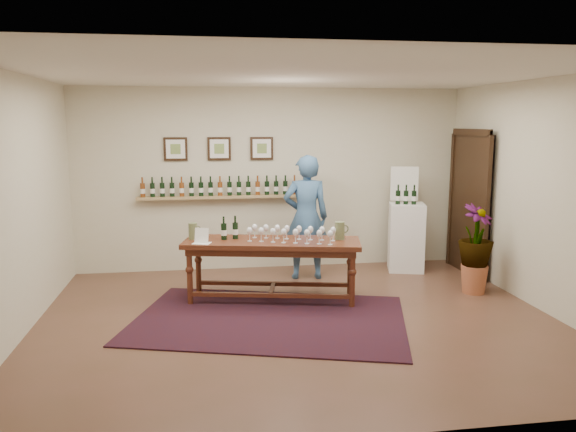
{
  "coord_description": "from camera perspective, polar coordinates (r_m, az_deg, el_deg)",
  "views": [
    {
      "loc": [
        -1.07,
        -6.14,
        2.27
      ],
      "look_at": [
        0.0,
        0.8,
        1.1
      ],
      "focal_mm": 35.0,
      "sensor_mm": 36.0,
      "label": 1
    }
  ],
  "objects": [
    {
      "name": "display_pedestal",
      "position": [
        8.88,
        11.91,
        -2.1
      ],
      "size": [
        0.64,
        0.64,
        1.04
      ],
      "primitive_type": "cube",
      "rotation": [
        0.0,
        0.0,
        -0.26
      ],
      "color": "white",
      "rests_on": "ground"
    },
    {
      "name": "table_bottles",
      "position": [
        7.23,
        -5.96,
        -1.11
      ],
      "size": [
        0.34,
        0.26,
        0.32
      ],
      "primitive_type": null,
      "rotation": [
        0.0,
        0.0,
        -0.35
      ],
      "color": "black",
      "rests_on": "tasting_table"
    },
    {
      "name": "room_shell",
      "position": [
        8.69,
        12.82,
        1.62
      ],
      "size": [
        6.0,
        6.0,
        6.0
      ],
      "color": "beige",
      "rests_on": "ground"
    },
    {
      "name": "pedestal_bottles",
      "position": [
        8.71,
        11.9,
        2.15
      ],
      "size": [
        0.31,
        0.15,
        0.3
      ],
      "primitive_type": null,
      "rotation": [
        0.0,
        0.0,
        -0.26
      ],
      "color": "black",
      "rests_on": "display_pedestal"
    },
    {
      "name": "rug",
      "position": [
        6.65,
        -1.88,
        -10.43
      ],
      "size": [
        3.56,
        2.86,
        0.02
      ],
      "primitive_type": "cube",
      "rotation": [
        0.0,
        0.0,
        -0.29
      ],
      "color": "#49130D",
      "rests_on": "ground"
    },
    {
      "name": "ground",
      "position": [
        6.64,
        1.07,
        -10.55
      ],
      "size": [
        6.0,
        6.0,
        0.0
      ],
      "primitive_type": "plane",
      "color": "brown",
      "rests_on": "ground"
    },
    {
      "name": "menu_card",
      "position": [
        7.05,
        -8.77,
        -1.97
      ],
      "size": [
        0.25,
        0.21,
        0.19
      ],
      "primitive_type": "cube",
      "rotation": [
        0.0,
        0.0,
        -0.34
      ],
      "color": "white",
      "rests_on": "tasting_table"
    },
    {
      "name": "tasting_table",
      "position": [
        7.18,
        -1.64,
        -3.4
      ],
      "size": [
        2.33,
        1.16,
        0.79
      ],
      "rotation": [
        0.0,
        0.0,
        -0.21
      ],
      "color": "#4E2013",
      "rests_on": "ground"
    },
    {
      "name": "pitcher_left",
      "position": [
        7.3,
        -9.63,
        -1.52
      ],
      "size": [
        0.17,
        0.17,
        0.21
      ],
      "primitive_type": null,
      "rotation": [
        0.0,
        0.0,
        -0.29
      ],
      "color": "#5E6840",
      "rests_on": "tasting_table"
    },
    {
      "name": "person",
      "position": [
        8.16,
        1.85,
        -0.15
      ],
      "size": [
        0.68,
        0.47,
        1.82
      ],
      "primitive_type": "imported",
      "rotation": [
        0.0,
        0.0,
        3.09
      ],
      "color": "#3C638D",
      "rests_on": "ground"
    },
    {
      "name": "pitcher_right",
      "position": [
        7.21,
        5.28,
        -1.49
      ],
      "size": [
        0.17,
        0.17,
        0.23
      ],
      "primitive_type": null,
      "rotation": [
        0.0,
        0.0,
        -0.18
      ],
      "color": "#5E6840",
      "rests_on": "tasting_table"
    },
    {
      "name": "table_glasses",
      "position": [
        7.08,
        0.35,
        -1.82
      ],
      "size": [
        1.38,
        0.77,
        0.19
      ],
      "primitive_type": null,
      "rotation": [
        0.0,
        0.0,
        -0.35
      ],
      "color": "white",
      "rests_on": "tasting_table"
    },
    {
      "name": "potted_plant",
      "position": [
        7.91,
        18.52,
        -3.19
      ],
      "size": [
        0.76,
        0.76,
        1.04
      ],
      "rotation": [
        0.0,
        0.0,
        0.6
      ],
      "color": "#AA5B38",
      "rests_on": "ground"
    },
    {
      "name": "info_sign",
      "position": [
        8.91,
        11.73,
        3.24
      ],
      "size": [
        0.41,
        0.13,
        0.58
      ],
      "primitive_type": "cube",
      "rotation": [
        0.0,
        0.0,
        -0.26
      ],
      "color": "white",
      "rests_on": "display_pedestal"
    }
  ]
}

